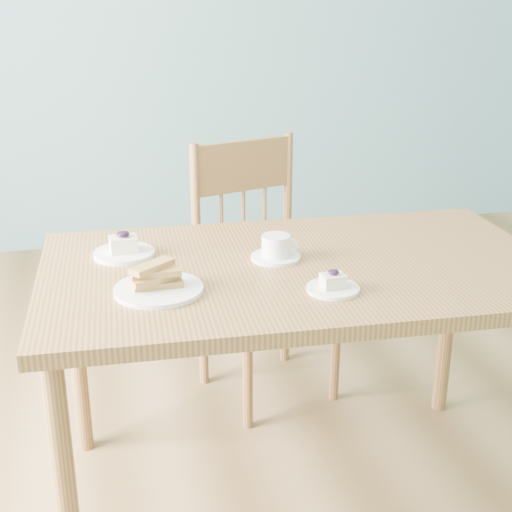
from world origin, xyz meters
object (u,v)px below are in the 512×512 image
dining_chair (262,270)px  cheesecake_plate_near (333,285)px  cheesecake_plate_far (124,249)px  coffee_cup (276,249)px  dining_table (298,289)px  biscotti_plate (158,284)px

dining_chair → cheesecake_plate_near: dining_chair is taller
cheesecake_plate_far → coffee_cup: 0.45m
dining_table → coffee_cup: bearing=137.0°
dining_chair → biscotti_plate: dining_chair is taller
dining_table → biscotti_plate: biscotti_plate is taller
dining_chair → biscotti_plate: size_ratio=4.26×
coffee_cup → biscotti_plate: bearing=-142.3°
dining_chair → cheesecake_plate_near: 0.90m
dining_chair → coffee_cup: size_ratio=6.87×
cheesecake_plate_near → biscotti_plate: 0.45m
dining_table → cheesecake_plate_near: size_ratio=10.76×
cheesecake_plate_near → biscotti_plate: biscotti_plate is taller
coffee_cup → cheesecake_plate_far: bearing=176.6°
cheesecake_plate_near → dining_chair: bearing=88.0°
biscotti_plate → dining_table: bearing=14.2°
dining_table → cheesecake_plate_near: cheesecake_plate_near is taller
dining_table → biscotti_plate: size_ratio=6.44×
cheesecake_plate_near → dining_table: bearing=98.3°
dining_chair → cheesecake_plate_far: 0.76m
cheesecake_plate_near → cheesecake_plate_far: 0.64m
cheesecake_plate_far → biscotti_plate: (0.07, -0.29, 0.00)m
dining_chair → coffee_cup: (-0.11, -0.59, 0.30)m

